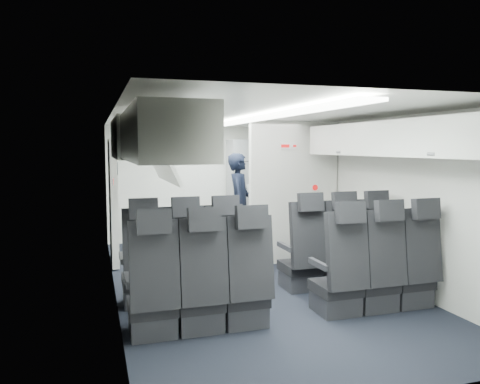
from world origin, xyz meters
TOP-DOWN VIEW (x-y plane):
  - cabin_shell at (0.00, 0.00)m, footprint 3.41×6.01m
  - seat_row_front at (-0.00, -0.53)m, footprint 3.33×0.56m
  - seat_row_mid at (-0.00, -1.43)m, footprint 3.33×0.56m
  - overhead_bin_left_rear at (-1.40, -2.00)m, footprint 0.53×1.80m
  - overhead_bin_left_front_open at (-1.44, -0.25)m, footprint 0.64×1.70m
  - overhead_bin_right_rear at (1.40, -2.00)m, footprint 0.53×1.80m
  - overhead_bin_right_front at (1.40, -0.25)m, footprint 0.53×1.70m
  - bulkhead_partition at (0.98, 0.80)m, footprint 1.40×0.15m
  - galley_unit at (0.95, 2.72)m, footprint 0.85×0.52m
  - boarding_door at (-1.64, 1.55)m, footprint 0.12×1.27m
  - flight_attendant at (0.41, 1.75)m, footprint 0.60×0.71m
  - carry_on_bag at (-1.44, 0.03)m, footprint 0.41×0.30m
  - papers at (0.60, 1.70)m, footprint 0.18×0.11m

SIDE VIEW (x-z plane):
  - seat_row_front at x=0.00m, z-range -0.21..1.02m
  - seat_row_mid at x=0.00m, z-range -0.21..1.02m
  - flight_attendant at x=0.41m, z-range 0.00..1.66m
  - galley_unit at x=0.95m, z-range 0.00..1.90m
  - boarding_door at x=-1.64m, z-range 0.02..1.88m
  - bulkhead_partition at x=0.98m, z-range 0.01..2.14m
  - papers at x=0.60m, z-range 1.03..1.17m
  - cabin_shell at x=0.00m, z-range 0.04..2.21m
  - overhead_bin_left_front_open at x=-1.44m, z-range 1.38..2.10m
  - carry_on_bag at x=-1.44m, z-range 1.68..1.92m
  - overhead_bin_right_front at x=1.40m, z-range 1.66..2.06m
  - overhead_bin_left_rear at x=-1.40m, z-range 1.66..2.06m
  - overhead_bin_right_rear at x=1.40m, z-range 1.66..2.06m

